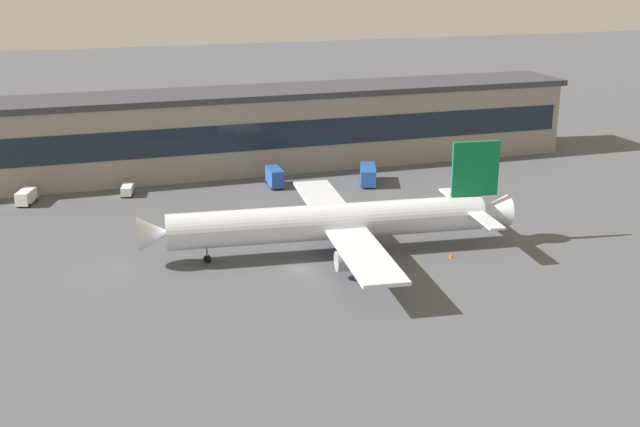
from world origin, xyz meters
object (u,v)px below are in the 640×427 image
(airliner, at_px, (335,222))
(fuel_truck, at_px, (368,174))
(follow_me_car, at_px, (127,190))
(crew_van, at_px, (26,196))
(stair_truck, at_px, (275,176))
(traffic_cone_0, at_px, (451,256))

(airliner, xyz_separation_m, fuel_truck, (18.56, 34.25, -3.04))
(follow_me_car, height_order, crew_van, crew_van)
(stair_truck, xyz_separation_m, fuel_truck, (17.60, -3.56, -0.10))
(fuel_truck, height_order, traffic_cone_0, fuel_truck)
(stair_truck, distance_m, crew_van, 44.75)
(stair_truck, distance_m, fuel_truck, 17.96)
(follow_me_car, bearing_deg, airliner, -56.82)
(crew_van, distance_m, traffic_cone_0, 75.59)
(follow_me_car, height_order, traffic_cone_0, follow_me_car)
(follow_me_car, bearing_deg, crew_van, -179.28)
(crew_van, bearing_deg, fuel_truck, -5.23)
(airliner, xyz_separation_m, crew_van, (-43.74, 39.96, -3.46))
(airliner, bearing_deg, traffic_cone_0, -24.13)
(crew_van, bearing_deg, follow_me_car, 0.72)
(stair_truck, distance_m, traffic_cone_0, 47.10)
(stair_truck, relative_size, fuel_truck, 0.69)
(crew_van, height_order, traffic_cone_0, crew_van)
(fuel_truck, xyz_separation_m, traffic_cone_0, (-3.04, -41.20, -1.57))
(airliner, distance_m, crew_van, 59.35)
(airliner, height_order, stair_truck, airliner)
(stair_truck, xyz_separation_m, traffic_cone_0, (14.56, -44.76, -1.67))
(airliner, bearing_deg, crew_van, 137.59)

